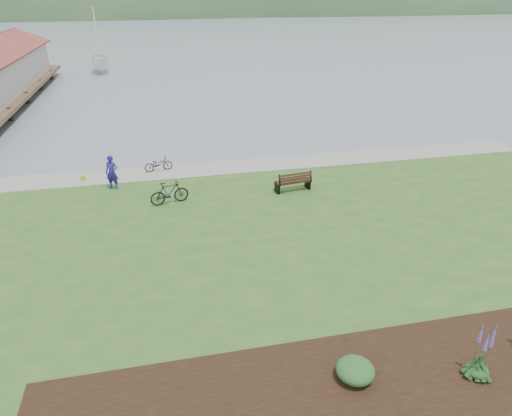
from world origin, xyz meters
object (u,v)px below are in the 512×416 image
at_px(park_bench, 294,181).
at_px(sailboat, 102,73).
at_px(person, 111,170).
at_px(bicycle_a, 158,164).

bearing_deg(park_bench, sailboat, 99.39).
bearing_deg(person, sailboat, 115.66).
height_order(person, bicycle_a, person).
bearing_deg(sailboat, park_bench, -78.37).
distance_m(park_bench, sailboat, 42.54).
relative_size(bicycle_a, sailboat, 0.06).
bearing_deg(bicycle_a, sailboat, -0.14).
bearing_deg(bicycle_a, park_bench, -132.56).
distance_m(bicycle_a, sailboat, 36.83).
height_order(park_bench, sailboat, sailboat).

